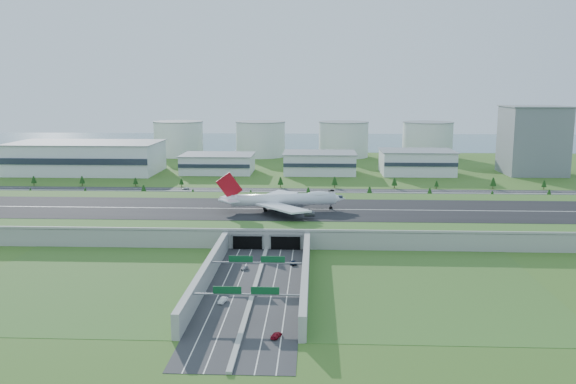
{
  "coord_description": "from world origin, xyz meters",
  "views": [
    {
      "loc": [
        21.53,
        -312.97,
        72.44
      ],
      "look_at": [
        5.75,
        35.0,
        11.16
      ],
      "focal_mm": 38.0,
      "sensor_mm": 36.0,
      "label": 1
    }
  ],
  "objects_px": {
    "fuel_tank_a": "(179,139)",
    "car_7": "(186,188)",
    "car_3": "(276,335)",
    "car_1": "(223,300)",
    "car_4": "(117,192)",
    "office_tower": "(533,141)",
    "car_5": "(331,191)",
    "boeing_747": "(283,200)",
    "car_0": "(245,268)",
    "car_2": "(293,262)"
  },
  "relations": [
    {
      "from": "office_tower",
      "to": "boeing_747",
      "type": "relative_size",
      "value": 0.82
    },
    {
      "from": "car_3",
      "to": "car_7",
      "type": "relative_size",
      "value": 0.98
    },
    {
      "from": "boeing_747",
      "to": "car_3",
      "type": "relative_size",
      "value": 13.05
    },
    {
      "from": "car_1",
      "to": "car_0",
      "type": "bearing_deg",
      "value": 100.52
    },
    {
      "from": "fuel_tank_a",
      "to": "car_5",
      "type": "height_order",
      "value": "fuel_tank_a"
    },
    {
      "from": "fuel_tank_a",
      "to": "car_7",
      "type": "xyz_separation_m",
      "value": [
        50.39,
        -204.52,
        -16.62
      ]
    },
    {
      "from": "office_tower",
      "to": "car_3",
      "type": "relative_size",
      "value": 10.66
    },
    {
      "from": "car_3",
      "to": "car_4",
      "type": "relative_size",
      "value": 1.12
    },
    {
      "from": "office_tower",
      "to": "car_2",
      "type": "height_order",
      "value": "office_tower"
    },
    {
      "from": "car_2",
      "to": "car_4",
      "type": "relative_size",
      "value": 1.2
    },
    {
      "from": "car_0",
      "to": "car_3",
      "type": "bearing_deg",
      "value": -51.69
    },
    {
      "from": "car_1",
      "to": "car_5",
      "type": "distance_m",
      "value": 223.02
    },
    {
      "from": "car_4",
      "to": "car_0",
      "type": "bearing_deg",
      "value": -154.91
    },
    {
      "from": "fuel_tank_a",
      "to": "car_4",
      "type": "bearing_deg",
      "value": -88.15
    },
    {
      "from": "boeing_747",
      "to": "fuel_tank_a",
      "type": "bearing_deg",
      "value": 102.69
    },
    {
      "from": "office_tower",
      "to": "car_1",
      "type": "xyz_separation_m",
      "value": [
        -209.27,
        -313.48,
        -26.54
      ]
    },
    {
      "from": "fuel_tank_a",
      "to": "car_7",
      "type": "bearing_deg",
      "value": -76.16
    },
    {
      "from": "car_1",
      "to": "car_2",
      "type": "relative_size",
      "value": 0.93
    },
    {
      "from": "car_0",
      "to": "car_5",
      "type": "height_order",
      "value": "car_0"
    },
    {
      "from": "car_3",
      "to": "car_7",
      "type": "height_order",
      "value": "car_7"
    },
    {
      "from": "boeing_747",
      "to": "car_1",
      "type": "bearing_deg",
      "value": -105.91
    },
    {
      "from": "fuel_tank_a",
      "to": "car_1",
      "type": "bearing_deg",
      "value": -75.51
    },
    {
      "from": "office_tower",
      "to": "car_1",
      "type": "distance_m",
      "value": 377.85
    },
    {
      "from": "car_5",
      "to": "car_1",
      "type": "bearing_deg",
      "value": -25.2
    },
    {
      "from": "boeing_747",
      "to": "car_5",
      "type": "relative_size",
      "value": 16.3
    },
    {
      "from": "car_0",
      "to": "car_1",
      "type": "distance_m",
      "value": 37.71
    },
    {
      "from": "boeing_747",
      "to": "car_4",
      "type": "bearing_deg",
      "value": 133.13
    },
    {
      "from": "office_tower",
      "to": "car_5",
      "type": "height_order",
      "value": "office_tower"
    },
    {
      "from": "office_tower",
      "to": "fuel_tank_a",
      "type": "height_order",
      "value": "office_tower"
    },
    {
      "from": "car_0",
      "to": "car_1",
      "type": "bearing_deg",
      "value": -70.63
    },
    {
      "from": "fuel_tank_a",
      "to": "boeing_747",
      "type": "distance_m",
      "value": 337.32
    },
    {
      "from": "boeing_747",
      "to": "car_7",
      "type": "relative_size",
      "value": 12.85
    },
    {
      "from": "car_3",
      "to": "boeing_747",
      "type": "bearing_deg",
      "value": -68.61
    },
    {
      "from": "car_2",
      "to": "car_5",
      "type": "height_order",
      "value": "car_2"
    },
    {
      "from": "boeing_747",
      "to": "car_4",
      "type": "height_order",
      "value": "boeing_747"
    },
    {
      "from": "car_2",
      "to": "car_3",
      "type": "bearing_deg",
      "value": 79.54
    },
    {
      "from": "office_tower",
      "to": "car_2",
      "type": "bearing_deg",
      "value": -124.99
    },
    {
      "from": "office_tower",
      "to": "car_1",
      "type": "bearing_deg",
      "value": -123.73
    },
    {
      "from": "car_4",
      "to": "boeing_747",
      "type": "bearing_deg",
      "value": -135.03
    },
    {
      "from": "car_0",
      "to": "car_7",
      "type": "xyz_separation_m",
      "value": [
        -63.32,
        186.37,
        0.07
      ]
    },
    {
      "from": "car_4",
      "to": "car_7",
      "type": "bearing_deg",
      "value": -75.09
    },
    {
      "from": "car_0",
      "to": "car_5",
      "type": "xyz_separation_m",
      "value": [
        38.87,
        181.46,
        -0.01
      ]
    },
    {
      "from": "car_4",
      "to": "fuel_tank_a",
      "type": "bearing_deg",
      "value": -5.31
    },
    {
      "from": "car_1",
      "to": "car_3",
      "type": "distance_m",
      "value": 34.24
    },
    {
      "from": "car_3",
      "to": "car_4",
      "type": "bearing_deg",
      "value": -43.2
    },
    {
      "from": "car_3",
      "to": "car_5",
      "type": "xyz_separation_m",
      "value": [
        22.05,
        246.99,
        -0.07
      ]
    },
    {
      "from": "car_5",
      "to": "car_7",
      "type": "relative_size",
      "value": 0.79
    },
    {
      "from": "car_5",
      "to": "car_7",
      "type": "distance_m",
      "value": 102.31
    },
    {
      "from": "car_4",
      "to": "car_3",
      "type": "bearing_deg",
      "value": -159.4
    },
    {
      "from": "office_tower",
      "to": "car_3",
      "type": "distance_m",
      "value": 391.37
    }
  ]
}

